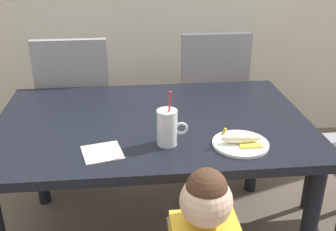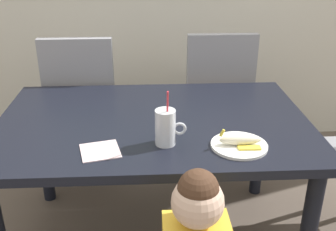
# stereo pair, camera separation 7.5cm
# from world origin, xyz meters

# --- Properties ---
(dining_table) EXTENTS (1.44, 0.94, 0.70)m
(dining_table) POSITION_xyz_m (0.00, 0.00, 0.62)
(dining_table) COLOR black
(dining_table) RESTS_ON ground
(dining_chair_left) EXTENTS (0.44, 0.44, 0.96)m
(dining_chair_left) POSITION_xyz_m (-0.43, 0.66, 0.54)
(dining_chair_left) COLOR gray
(dining_chair_left) RESTS_ON ground
(dining_chair_right) EXTENTS (0.44, 0.45, 0.96)m
(dining_chair_right) POSITION_xyz_m (0.43, 0.72, 0.54)
(dining_chair_right) COLOR gray
(dining_chair_right) RESTS_ON ground
(milk_cup) EXTENTS (0.13, 0.09, 0.25)m
(milk_cup) POSITION_xyz_m (0.05, -0.24, 0.77)
(milk_cup) COLOR silver
(milk_cup) RESTS_ON dining_table
(snack_plate) EXTENTS (0.23, 0.23, 0.01)m
(snack_plate) POSITION_xyz_m (0.34, -0.28, 0.71)
(snack_plate) COLOR white
(snack_plate) RESTS_ON dining_table
(peeled_banana) EXTENTS (0.17, 0.11, 0.07)m
(peeled_banana) POSITION_xyz_m (0.35, -0.29, 0.74)
(peeled_banana) COLOR #F4EAC6
(peeled_banana) RESTS_ON snack_plate
(paper_napkin) EXTENTS (0.18, 0.18, 0.00)m
(paper_napkin) POSITION_xyz_m (-0.22, -0.29, 0.71)
(paper_napkin) COLOR silver
(paper_napkin) RESTS_ON dining_table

